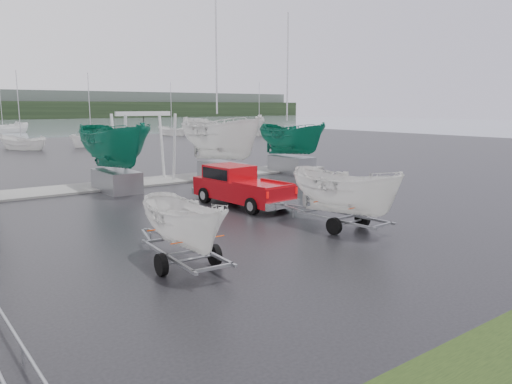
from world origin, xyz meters
The scene contains 15 objects.
ground_plane centered at (0.00, 0.00, 0.00)m, with size 120.00×120.00×0.00m, color black.
dock centered at (0.00, 13.00, 0.05)m, with size 30.00×3.00×0.12m, color gray.
pickup_truck centered at (2.41, 4.33, 0.92)m, with size 2.22×5.39×1.76m.
trailer_hitched centered at (2.80, -1.77, 2.83)m, with size 1.90×3.67×5.23m.
trailer_parked centered at (-3.92, -2.13, 2.44)m, with size 1.82×3.67×4.48m.
boat_hoist centered at (1.90, 13.00, 2.67)m, with size 3.30×2.18×4.12m.
keelboat_1 centered at (-0.58, 11.20, 3.96)m, with size 2.50×3.20×7.73m.
keelboat_2 centered at (5.94, 11.00, 4.45)m, with size 2.79×3.20×10.97m.
keelboat_3 centered at (11.70, 11.30, 3.58)m, with size 2.26×3.20×10.43m.
mast_rack_1 centered at (-9.00, -5.00, 0.35)m, with size 0.56×6.50×0.06m.
moored_boat_1 centered at (1.43, 41.69, 0.01)m, with size 3.21×3.23×11.13m.
moored_boat_2 centered at (8.54, 41.30, 0.01)m, with size 3.06×3.03×10.96m.
moored_boat_3 centered at (25.49, 54.62, 0.01)m, with size 2.70×2.75×10.94m.
moored_boat_5 centered at (6.59, 78.60, 0.00)m, with size 3.29×3.21×12.02m.
moored_boat_6 centered at (36.75, 47.47, 0.00)m, with size 3.85×3.86×11.61m.
Camera 1 is at (-10.38, -13.86, 4.44)m, focal length 35.00 mm.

